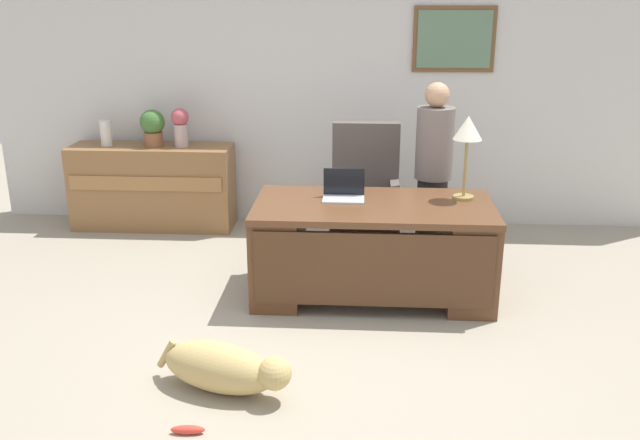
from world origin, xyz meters
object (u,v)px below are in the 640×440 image
(person_standing, at_px, (433,172))
(dog_lying, at_px, (225,368))
(dog_toy_ball, at_px, (182,354))
(dog_toy_plush, at_px, (188,430))
(desk, at_px, (373,247))
(laptop, at_px, (344,192))
(vase_with_flowers, at_px, (180,125))
(potted_plant, at_px, (153,126))
(vase_empty, at_px, (106,133))
(credenza, at_px, (153,187))
(armchair, at_px, (365,199))
(desk_lamp, at_px, (468,133))

(person_standing, relative_size, dog_lying, 1.80)
(dog_toy_ball, distance_m, dog_toy_plush, 0.79)
(desk, distance_m, dog_toy_plush, 2.15)
(laptop, xyz_separation_m, vase_with_flowers, (-1.64, 1.41, 0.23))
(potted_plant, distance_m, dog_toy_ball, 2.98)
(vase_empty, bearing_deg, person_standing, -13.51)
(credenza, xyz_separation_m, dog_toy_plush, (1.18, -3.42, -0.39))
(laptop, bearing_deg, dog_toy_plush, -111.13)
(dog_lying, bearing_deg, dog_toy_plush, -105.77)
(armchair, height_order, dog_toy_plush, armchair)
(laptop, distance_m, desk_lamp, 1.04)
(desk, bearing_deg, dog_toy_ball, -138.18)
(dog_lying, bearing_deg, desk, 58.16)
(credenza, relative_size, laptop, 4.99)
(vase_empty, height_order, dog_toy_plush, vase_empty)
(person_standing, bearing_deg, dog_toy_plush, -119.78)
(dog_lying, bearing_deg, vase_empty, 120.12)
(dog_lying, xyz_separation_m, vase_empty, (-1.73, 2.98, 0.80))
(vase_empty, bearing_deg, potted_plant, 0.00)
(desk_lamp, bearing_deg, laptop, -176.65)
(person_standing, distance_m, potted_plant, 2.78)
(vase_with_flowers, bearing_deg, armchair, -19.25)
(potted_plant, bearing_deg, armchair, -16.84)
(dog_toy_plush, bearing_deg, person_standing, 60.22)
(vase_empty, xyz_separation_m, dog_toy_ball, (1.38, -2.66, -0.90))
(credenza, bearing_deg, desk_lamp, -25.16)
(credenza, bearing_deg, dog_toy_plush, -71.02)
(credenza, relative_size, desk_lamp, 2.46)
(armchair, bearing_deg, dog_toy_plush, -108.74)
(desk_lamp, bearing_deg, dog_toy_plush, -129.56)
(armchair, distance_m, vase_empty, 2.67)
(credenza, bearing_deg, dog_lying, -66.46)
(credenza, height_order, vase_empty, vase_empty)
(desk, height_order, potted_plant, potted_plant)
(desk, height_order, dog_toy_plush, desk)
(desk, bearing_deg, vase_with_flowers, 140.20)
(desk_lamp, distance_m, dog_toy_plush, 2.95)
(dog_lying, height_order, potted_plant, potted_plant)
(person_standing, relative_size, desk_lamp, 2.42)
(vase_with_flowers, bearing_deg, person_standing, -17.53)
(laptop, distance_m, dog_toy_plush, 2.29)
(vase_with_flowers, height_order, potted_plant, vase_with_flowers)
(dog_lying, height_order, vase_with_flowers, vase_with_flowers)
(desk_lamp, bearing_deg, dog_toy_ball, -145.93)
(armchair, relative_size, desk_lamp, 1.82)
(desk, distance_m, vase_empty, 3.09)
(vase_with_flowers, distance_m, dog_toy_ball, 2.91)
(armchair, xyz_separation_m, vase_with_flowers, (-1.81, 0.63, 0.53))
(armchair, relative_size, dog_toy_ball, 11.72)
(dog_lying, xyz_separation_m, desk_lamp, (1.58, 1.63, 1.11))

